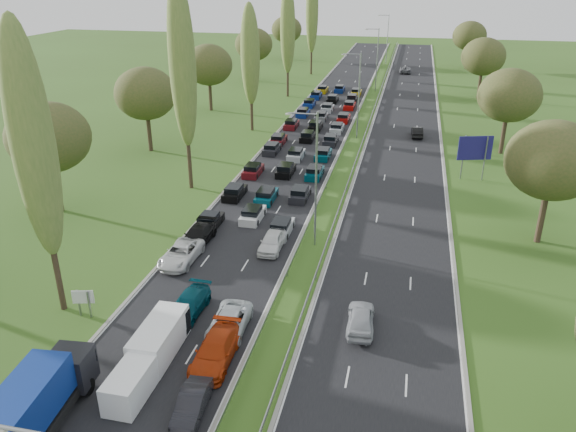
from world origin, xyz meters
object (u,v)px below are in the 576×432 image
Objects in this scene: blue_lorry at (38,402)px; white_van_front at (161,336)px; info_sign at (83,300)px; direction_sign at (475,150)px; near_car_3 at (198,235)px; white_van_rear at (136,377)px; near_car_2 at (181,254)px.

blue_lorry is 8.40m from white_van_front.
info_sign is 0.40× the size of direction_sign.
white_van_front is 2.55× the size of info_sign.
direction_sign is (25.16, 22.52, 2.79)m from near_car_3.
info_sign is (-3.45, 10.07, -0.45)m from blue_lorry.
white_van_rear is (3.60, 3.81, -0.84)m from blue_lorry.
near_car_2 is at bearing 68.67° from info_sign.
white_van_front is at bearing 92.24° from white_van_rear.
info_sign is (-7.05, 6.27, 0.39)m from white_van_rear.
white_van_front is (3.40, -11.47, 0.33)m from near_car_2.
near_car_2 is at bearing 105.70° from white_van_front.
direction_sign reaches higher than info_sign.
info_sign is at bearing -110.37° from near_car_2.
near_car_2 is 1.01× the size of white_van_front.
white_van_front is at bearing -120.17° from direction_sign.
info_sign is at bearing -129.31° from direction_sign.
white_van_rear is at bearing -76.02° from near_car_2.
white_van_front reaches higher than near_car_3.
near_car_3 is at bearing 101.45° from white_van_front.
near_car_2 is 1.14× the size of white_van_rear.
direction_sign is at bearing 55.82° from blue_lorry.
direction_sign is (21.87, 37.63, 2.47)m from white_van_front.
near_car_2 is at bearing -134.02° from direction_sign.
near_car_3 is 1.01× the size of direction_sign.
white_van_front is (3.29, -15.11, 0.32)m from near_car_3.
blue_lorry is at bearing -115.34° from white_van_front.
info_sign is (-3.52, -9.02, 0.60)m from near_car_2.
near_car_3 is at bearing 89.12° from near_car_2.
white_van_rear is (0.13, -3.81, -0.13)m from white_van_front.
blue_lorry is at bearing -119.26° from direction_sign.
near_car_3 is 33.88m from direction_sign.
near_car_3 is 22.75m from blue_lorry.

